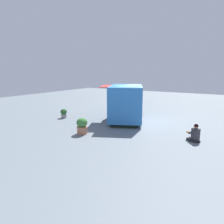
% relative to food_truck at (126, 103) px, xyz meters
% --- Properties ---
extents(ground_plane, '(40.00, 40.00, 0.00)m').
position_rel_food_truck_xyz_m(ground_plane, '(-0.10, 1.03, -1.13)').
color(ground_plane, slate).
extents(food_truck, '(5.52, 3.99, 2.38)m').
position_rel_food_truck_xyz_m(food_truck, '(0.00, 0.00, 0.00)').
color(food_truck, '#317ACD').
rests_on(food_truck, ground_plane).
extents(person_customer, '(0.61, 0.78, 0.87)m').
position_rel_food_truck_xyz_m(person_customer, '(2.38, 4.93, -0.79)').
color(person_customer, black).
rests_on(person_customer, ground_plane).
extents(planter_flowering_near, '(0.47, 0.47, 0.65)m').
position_rel_food_truck_xyz_m(planter_flowering_near, '(1.98, -4.01, -0.78)').
color(planter_flowering_near, '#96978E').
rests_on(planter_flowering_near, ground_plane).
extents(planter_flowering_far, '(0.58, 0.58, 0.86)m').
position_rel_food_truck_xyz_m(planter_flowering_far, '(4.24, -0.44, -0.69)').
color(planter_flowering_far, '#B27053').
rests_on(planter_flowering_far, ground_plane).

